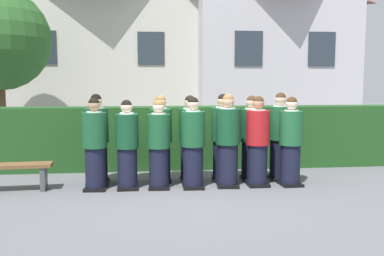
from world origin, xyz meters
The scene contains 19 objects.
ground_plane centered at (0.00, 0.00, 0.00)m, with size 60.00×60.00×0.00m, color slate.
student_front_row_0 centered at (-1.74, 0.03, 0.77)m, with size 0.42×0.49×1.62m.
student_front_row_1 centered at (-1.18, 0.03, 0.75)m, with size 0.41×0.47×1.58m.
student_front_row_2 centered at (-0.62, 0.01, 0.75)m, with size 0.41×0.51×1.58m.
student_front_row_3 centered at (-0.01, -0.03, 0.78)m, with size 0.42×0.47×1.63m.
student_front_row_4 centered at (0.63, 0.01, 0.80)m, with size 0.44×0.51×1.68m.
student_in_red_blazer centered at (1.18, 0.01, 0.78)m, with size 0.43×0.52×1.64m.
student_front_row_6 centered at (1.79, -0.03, 0.78)m, with size 0.42×0.52×1.63m.
student_rear_row_0 centered at (-1.76, 0.51, 0.80)m, with size 0.44×0.53×1.68m.
student_rear_row_1 centered at (-1.19, 0.50, 0.74)m, with size 0.41×0.46×1.56m.
student_rear_row_2 centered at (-0.57, 0.52, 0.79)m, with size 0.43×0.52×1.65m.
student_rear_row_3 centered at (-0.01, 0.52, 0.78)m, with size 0.43×0.48×1.64m.
student_rear_row_4 centered at (0.61, 0.48, 0.80)m, with size 0.44×0.50×1.67m.
student_rear_row_5 centered at (1.17, 0.47, 0.78)m, with size 0.43×0.49×1.64m.
student_rear_row_6 centered at (1.74, 0.46, 0.81)m, with size 0.44×0.49×1.70m.
hedge centered at (0.00, 1.78, 0.68)m, with size 9.75×0.70×1.36m.
school_building_main centered at (-2.45, 8.85, 3.74)m, with size 8.38×3.83×7.27m.
school_building_annex centered at (3.62, 7.61, 3.28)m, with size 5.70×3.66×6.40m.
wooden_bench centered at (-3.19, 0.05, 0.35)m, with size 1.42×0.46×0.48m.
Camera 1 is at (-0.81, -7.40, 1.88)m, focal length 39.29 mm.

